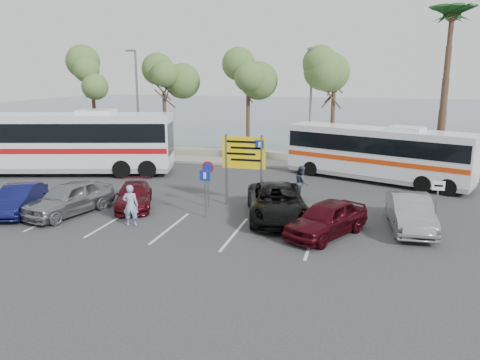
% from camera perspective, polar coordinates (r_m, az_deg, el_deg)
% --- Properties ---
extents(ground, '(120.00, 120.00, 0.00)m').
position_cam_1_polar(ground, '(21.05, -4.40, -5.25)').
color(ground, '#2F2F31').
rests_on(ground, ground).
extents(kerb_strip, '(44.00, 2.40, 0.15)m').
position_cam_1_polar(kerb_strip, '(34.13, 3.41, 2.05)').
color(kerb_strip, gray).
rests_on(kerb_strip, ground).
extents(seawall, '(48.00, 0.80, 0.60)m').
position_cam_1_polar(seawall, '(36.02, 4.06, 2.99)').
color(seawall, gray).
rests_on(seawall, ground).
extents(sea, '(140.00, 140.00, 0.00)m').
position_cam_1_polar(sea, '(79.38, 10.25, 8.15)').
color(sea, '#3B535F').
rests_on(sea, ground).
extents(tree_far_left, '(3.20, 3.20, 7.60)m').
position_cam_1_polar(tree_far_left, '(38.82, -17.62, 12.10)').
color(tree_far_left, '#382619').
rests_on(tree_far_left, kerb_strip).
extents(tree_left, '(3.20, 3.20, 7.20)m').
position_cam_1_polar(tree_left, '(35.98, -9.31, 11.98)').
color(tree_left, '#382619').
rests_on(tree_left, kerb_strip).
extents(tree_mid, '(3.20, 3.20, 8.00)m').
position_cam_1_polar(tree_mid, '(33.83, 1.01, 13.18)').
color(tree_mid, '#382619').
rests_on(tree_mid, kerb_strip).
extents(tree_right, '(3.20, 3.20, 7.40)m').
position_cam_1_polar(tree_right, '(32.90, 11.43, 12.08)').
color(tree_right, '#382619').
rests_on(tree_right, kerb_strip).
extents(palm_tree, '(4.80, 4.80, 11.20)m').
position_cam_1_polar(palm_tree, '(33.32, 24.43, 17.60)').
color(palm_tree, '#382619').
rests_on(palm_tree, kerb_strip).
extents(street_lamp_left, '(0.45, 1.15, 8.01)m').
position_cam_1_polar(street_lamp_left, '(36.46, -12.45, 9.64)').
color(street_lamp_left, slate).
rests_on(street_lamp_left, kerb_strip).
extents(street_lamp_right, '(0.45, 1.15, 8.01)m').
position_cam_1_polar(street_lamp_right, '(32.61, 8.58, 9.43)').
color(street_lamp_right, slate).
rests_on(street_lamp_right, kerb_strip).
extents(direction_sign, '(2.20, 0.12, 3.60)m').
position_cam_1_polar(direction_sign, '(23.13, 0.48, 2.68)').
color(direction_sign, slate).
rests_on(direction_sign, ground).
extents(sign_no_stop, '(0.60, 0.08, 2.35)m').
position_cam_1_polar(sign_no_stop, '(23.00, -3.91, 0.41)').
color(sign_no_stop, slate).
rests_on(sign_no_stop, ground).
extents(sign_parking, '(0.50, 0.07, 2.25)m').
position_cam_1_polar(sign_parking, '(21.43, -4.27, -0.83)').
color(sign_parking, slate).
rests_on(sign_parking, ground).
extents(sign_taxi, '(0.50, 0.07, 2.20)m').
position_cam_1_polar(sign_taxi, '(21.19, 22.91, -2.15)').
color(sign_taxi, slate).
rests_on(sign_taxi, ground).
extents(lane_markings, '(12.02, 4.20, 0.01)m').
position_cam_1_polar(lane_markings, '(20.57, -8.34, -5.79)').
color(lane_markings, silver).
rests_on(lane_markings, ground).
extents(coach_bus_left, '(13.78, 6.35, 4.21)m').
position_cam_1_polar(coach_bus_left, '(32.58, -20.28, 4.07)').
color(coach_bus_left, silver).
rests_on(coach_bus_left, ground).
extents(coach_bus_right, '(11.23, 6.33, 3.47)m').
position_cam_1_polar(coach_bus_right, '(29.75, 16.34, 2.90)').
color(coach_bus_right, silver).
rests_on(coach_bus_right, ground).
extents(car_silver_a, '(2.94, 4.91, 1.57)m').
position_cam_1_polar(car_silver_a, '(23.49, -20.13, -2.09)').
color(car_silver_a, gray).
rests_on(car_silver_a, ground).
extents(car_blue, '(2.66, 4.33, 1.35)m').
position_cam_1_polar(car_blue, '(24.60, -25.34, -2.16)').
color(car_blue, '#0F1349').
rests_on(car_blue, ground).
extents(car_maroon, '(3.15, 4.40, 1.18)m').
position_cam_1_polar(car_maroon, '(23.85, -12.78, -1.86)').
color(car_maroon, '#4B0C14').
rests_on(car_maroon, ground).
extents(car_red, '(3.60, 4.58, 1.46)m').
position_cam_1_polar(car_red, '(19.55, 10.51, -4.65)').
color(car_red, '#410912').
rests_on(car_red, ground).
extents(suv_black, '(3.96, 6.06, 1.55)m').
position_cam_1_polar(suv_black, '(21.47, 4.51, -2.73)').
color(suv_black, black).
rests_on(suv_black, ground).
extents(car_silver_b, '(1.92, 4.64, 1.49)m').
position_cam_1_polar(car_silver_b, '(21.25, 20.06, -3.75)').
color(car_silver_b, gray).
rests_on(car_silver_b, ground).
extents(pedestrian_near, '(0.77, 0.61, 1.84)m').
position_cam_1_polar(pedestrian_near, '(20.97, -13.20, -3.02)').
color(pedestrian_near, '#89A7C7').
rests_on(pedestrian_near, ground).
extents(pedestrian_far, '(0.81, 0.97, 1.79)m').
position_cam_1_polar(pedestrian_far, '(24.87, 7.53, -0.30)').
color(pedestrian_far, '#383F55').
rests_on(pedestrian_far, ground).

